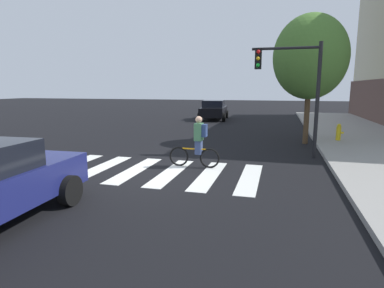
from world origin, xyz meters
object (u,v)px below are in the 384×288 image
sedan_mid (214,110)px  fire_hydrant (339,132)px  street_tree_near (310,57)px  cyclist (198,142)px  traffic_light_near (295,80)px

sedan_mid → fire_hydrant: bearing=-51.0°
sedan_mid → street_tree_near: size_ratio=0.81×
sedan_mid → cyclist: bearing=-80.4°
sedan_mid → fire_hydrant: 12.66m
fire_hydrant → street_tree_near: street_tree_near is taller
sedan_mid → traffic_light_near: (5.71, -13.55, 2.04)m
sedan_mid → street_tree_near: street_tree_near is taller
sedan_mid → fire_hydrant: (7.96, -9.84, -0.29)m
street_tree_near → traffic_light_near: bearing=-103.1°
sedan_mid → cyclist: 16.31m
cyclist → traffic_light_near: 4.41m
cyclist → traffic_light_near: traffic_light_near is taller
fire_hydrant → street_tree_near: 3.76m
fire_hydrant → sedan_mid: bearing=129.0°
street_tree_near → fire_hydrant: bearing=18.3°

